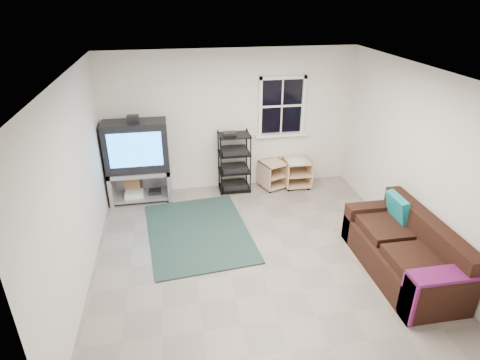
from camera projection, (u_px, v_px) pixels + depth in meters
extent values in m
plane|color=gray|center=(256.00, 253.00, 5.89)|extent=(4.60, 4.60, 0.00)
plane|color=white|center=(259.00, 73.00, 4.76)|extent=(4.60, 4.60, 0.00)
plane|color=silver|center=(231.00, 121.00, 7.36)|extent=(4.60, 0.00, 4.60)
plane|color=silver|center=(317.00, 288.00, 3.28)|extent=(4.60, 0.00, 4.60)
plane|color=silver|center=(76.00, 186.00, 4.96)|extent=(0.00, 4.60, 4.60)
plane|color=silver|center=(416.00, 161.00, 5.68)|extent=(0.00, 4.60, 4.60)
cube|color=black|center=(282.00, 106.00, 7.39)|extent=(0.80, 0.01, 1.02)
cube|color=silver|center=(283.00, 78.00, 7.15)|extent=(0.88, 0.06, 0.06)
cube|color=silver|center=(281.00, 135.00, 7.60)|extent=(0.98, 0.14, 0.05)
cube|color=silver|center=(260.00, 107.00, 7.31)|extent=(0.06, 0.06, 1.10)
cube|color=silver|center=(303.00, 105.00, 7.44)|extent=(0.06, 0.06, 1.10)
cube|color=silver|center=(282.00, 106.00, 7.38)|extent=(0.78, 0.04, 0.04)
cube|color=#93939A|center=(139.00, 171.00, 7.15)|extent=(1.08, 0.54, 0.06)
cube|color=#93939A|center=(112.00, 187.00, 7.19)|extent=(0.06, 0.54, 0.59)
cube|color=#93939A|center=(169.00, 182.00, 7.34)|extent=(0.06, 0.54, 0.59)
cube|color=#93939A|center=(142.00, 195.00, 7.36)|extent=(0.95, 0.50, 0.04)
cube|color=#93939A|center=(141.00, 179.00, 7.49)|extent=(1.08, 0.04, 0.59)
cube|color=silver|center=(134.00, 194.00, 7.27)|extent=(0.32, 0.26, 0.09)
cube|color=black|center=(155.00, 192.00, 7.37)|extent=(0.22, 0.19, 0.06)
cube|color=black|center=(136.00, 146.00, 6.94)|extent=(1.08, 0.45, 0.89)
cube|color=#1E89FF|center=(135.00, 150.00, 6.73)|extent=(0.89, 0.01, 0.60)
cube|color=black|center=(133.00, 118.00, 6.73)|extent=(0.19, 0.14, 0.11)
cylinder|color=black|center=(221.00, 167.00, 7.26)|extent=(0.02, 0.02, 1.16)
cylinder|color=black|center=(250.00, 165.00, 7.35)|extent=(0.02, 0.02, 1.16)
cylinder|color=black|center=(219.00, 159.00, 7.60)|extent=(0.02, 0.02, 1.16)
cylinder|color=black|center=(247.00, 157.00, 7.69)|extent=(0.02, 0.02, 1.16)
cube|color=black|center=(234.00, 187.00, 7.70)|extent=(0.58, 0.42, 0.02)
cube|color=black|center=(234.00, 185.00, 7.68)|extent=(0.45, 0.34, 0.10)
cube|color=black|center=(234.00, 171.00, 7.55)|extent=(0.58, 0.42, 0.02)
cube|color=black|center=(234.00, 168.00, 7.52)|extent=(0.45, 0.34, 0.10)
cube|color=black|center=(234.00, 153.00, 7.40)|extent=(0.58, 0.42, 0.02)
cube|color=black|center=(234.00, 150.00, 7.37)|extent=(0.45, 0.34, 0.10)
cube|color=black|center=(234.00, 135.00, 7.24)|extent=(0.58, 0.42, 0.02)
cube|color=tan|center=(274.00, 163.00, 7.61)|extent=(0.56, 0.56, 0.02)
cube|color=tan|center=(273.00, 184.00, 7.81)|extent=(0.56, 0.56, 0.02)
cube|color=tan|center=(264.00, 176.00, 7.62)|extent=(0.17, 0.42, 0.48)
cube|color=tan|center=(282.00, 172.00, 7.81)|extent=(0.17, 0.42, 0.48)
cube|color=tan|center=(267.00, 170.00, 7.88)|extent=(0.39, 0.15, 0.48)
cube|color=tan|center=(273.00, 175.00, 7.72)|extent=(0.52, 0.53, 0.02)
cylinder|color=black|center=(270.00, 192.00, 7.61)|extent=(0.04, 0.04, 0.04)
cylinder|color=black|center=(275.00, 181.00, 8.04)|extent=(0.04, 0.04, 0.04)
cube|color=tan|center=(298.00, 161.00, 7.65)|extent=(0.51, 0.51, 0.02)
cube|color=tan|center=(296.00, 183.00, 7.86)|extent=(0.51, 0.51, 0.02)
cube|color=tan|center=(285.00, 173.00, 7.72)|extent=(0.03, 0.50, 0.50)
cube|color=tan|center=(309.00, 171.00, 7.79)|extent=(0.03, 0.50, 0.50)
cube|color=tan|center=(294.00, 167.00, 7.96)|extent=(0.45, 0.03, 0.50)
cube|color=tan|center=(297.00, 173.00, 7.76)|extent=(0.46, 0.48, 0.02)
cylinder|color=black|center=(289.00, 190.00, 7.67)|extent=(0.05, 0.05, 0.05)
cylinder|color=black|center=(303.00, 180.00, 8.07)|extent=(0.05, 0.05, 0.05)
cylinder|color=silver|center=(297.00, 162.00, 7.54)|extent=(0.35, 0.35, 0.03)
cube|color=black|center=(400.00, 259.00, 5.42)|extent=(0.86, 1.90, 0.40)
cube|color=black|center=(427.00, 232.00, 5.30)|extent=(0.23, 1.90, 0.41)
cube|color=black|center=(372.00, 221.00, 6.13)|extent=(0.86, 0.23, 0.59)
cube|color=black|center=(440.00, 296.00, 4.64)|extent=(0.86, 0.23, 0.59)
cube|color=black|center=(414.00, 261.00, 4.96)|extent=(0.57, 0.69, 0.12)
cube|color=black|center=(384.00, 228.00, 5.64)|extent=(0.57, 0.69, 0.12)
cube|color=teal|center=(398.00, 208.00, 5.70)|extent=(0.19, 0.46, 0.40)
cube|color=#0C158B|center=(444.00, 275.00, 4.50)|extent=(0.79, 0.29, 0.04)
cube|color=#0C158B|center=(408.00, 299.00, 4.57)|extent=(0.04, 0.29, 0.55)
cube|color=black|center=(199.00, 232.00, 6.38)|extent=(1.73, 2.24, 0.02)
cube|color=#9D7846|center=(133.00, 186.00, 7.42)|extent=(0.30, 0.20, 0.40)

